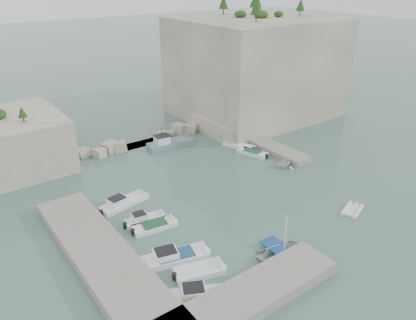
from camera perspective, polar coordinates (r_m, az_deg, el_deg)
ground at (r=47.29m, az=4.32°, el=-5.80°), size 400.00×400.00×0.00m
cliff_east at (r=74.75m, az=6.71°, el=12.83°), size 26.00×22.00×17.00m
cliff_terrace at (r=66.81m, az=2.93°, el=4.99°), size 8.00×10.00×2.50m
quay_west at (r=39.11m, az=-14.57°, el=-13.15°), size 5.00×24.00×1.10m
quay_south at (r=34.18m, az=5.08°, el=-18.93°), size 18.00×4.00×1.10m
ledge_east at (r=61.90m, az=7.92°, el=2.24°), size 3.00×16.00×0.80m
breakwater at (r=63.06m, az=-9.38°, el=2.87°), size 28.00×3.00×1.40m
motorboat_a at (r=47.43m, az=-11.70°, el=-6.20°), size 6.56×2.97×1.40m
motorboat_b at (r=44.02m, az=-8.76°, el=-8.64°), size 4.91×2.16×1.40m
motorboat_c at (r=42.98m, az=-7.50°, el=-9.47°), size 5.19×2.46×0.70m
motorboat_d at (r=38.71m, az=-4.56°, el=-13.77°), size 7.10×3.66×1.40m
motorboat_e at (r=37.16m, az=-1.20°, el=-15.63°), size 5.23×3.28×0.70m
motorboat_f at (r=34.93m, az=-0.58°, el=-18.87°), size 6.38×4.47×1.40m
rowboat at (r=39.60m, az=10.55°, el=-13.15°), size 5.55×4.07×1.12m
inflatable_dinghy at (r=48.01m, az=19.58°, el=-6.84°), size 3.70×2.62×0.44m
tender_east_a at (r=56.13m, az=10.66°, el=-0.92°), size 3.29×2.87×1.67m
tender_east_b at (r=59.12m, az=6.26°, el=0.77°), size 3.13×5.15×0.70m
tender_east_c at (r=61.30m, az=4.36°, el=1.77°), size 3.35×5.48×0.70m
tender_east_d at (r=63.92m, az=3.14°, el=2.82°), size 4.26×1.76×1.62m
work_boat at (r=61.81m, az=-5.22°, el=1.94°), size 8.06×3.04×2.20m
rowboat_mast at (r=38.03m, az=10.87°, el=-10.00°), size 0.10×0.10×4.20m
vegetation at (r=71.01m, az=3.02°, el=20.02°), size 53.48×13.88×13.40m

